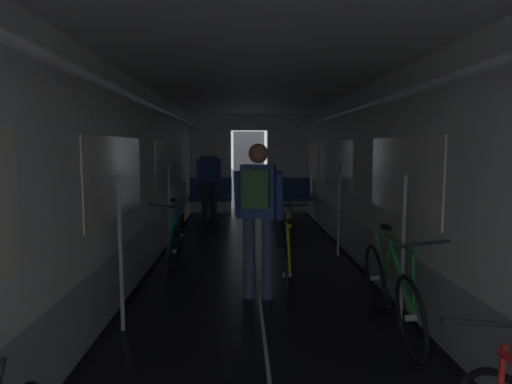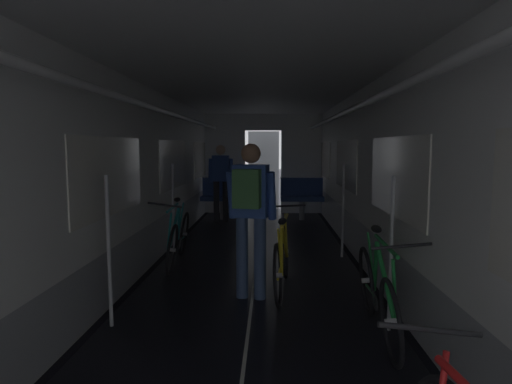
{
  "view_description": "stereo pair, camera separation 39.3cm",
  "coord_description": "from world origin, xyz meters",
  "px_view_note": "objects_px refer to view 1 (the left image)",
  "views": [
    {
      "loc": [
        -0.19,
        -1.69,
        1.65
      ],
      "look_at": [
        0.0,
        4.04,
        1.05
      ],
      "focal_mm": 30.31,
      "sensor_mm": 36.0,
      "label": 1
    },
    {
      "loc": [
        0.2,
        -1.69,
        1.65
      ],
      "look_at": [
        0.0,
        4.04,
        1.05
      ],
      "focal_mm": 30.31,
      "sensor_mm": 36.0,
      "label": 2
    }
  ],
  "objects_px": {
    "bicycle_teal": "(176,239)",
    "bench_seat_far_left": "(210,195)",
    "bench_seat_far_right": "(289,194)",
    "bicycle_green": "(391,290)",
    "person_cyclist_aisle": "(258,207)",
    "person_standing_near_bench": "(209,178)",
    "bicycle_yellow_in_aisle": "(287,258)"
  },
  "relations": [
    {
      "from": "person_cyclist_aisle",
      "to": "bicycle_yellow_in_aisle",
      "type": "relative_size",
      "value": 1.0
    },
    {
      "from": "bench_seat_far_left",
      "to": "bicycle_teal",
      "type": "bearing_deg",
      "value": -92.94
    },
    {
      "from": "bench_seat_far_left",
      "to": "bench_seat_far_right",
      "type": "relative_size",
      "value": 1.0
    },
    {
      "from": "bicycle_teal",
      "to": "bicycle_yellow_in_aisle",
      "type": "relative_size",
      "value": 1.0
    },
    {
      "from": "bicycle_yellow_in_aisle",
      "to": "person_standing_near_bench",
      "type": "bearing_deg",
      "value": 105.06
    },
    {
      "from": "bicycle_yellow_in_aisle",
      "to": "bicycle_teal",
      "type": "bearing_deg",
      "value": 142.78
    },
    {
      "from": "bicycle_green",
      "to": "person_standing_near_bench",
      "type": "relative_size",
      "value": 1.0
    },
    {
      "from": "bench_seat_far_left",
      "to": "person_standing_near_bench",
      "type": "xyz_separation_m",
      "value": [
        0.0,
        -0.38,
        0.41
      ]
    },
    {
      "from": "person_cyclist_aisle",
      "to": "person_standing_near_bench",
      "type": "bearing_deg",
      "value": 100.34
    },
    {
      "from": "bicycle_teal",
      "to": "person_standing_near_bench",
      "type": "height_order",
      "value": "person_standing_near_bench"
    },
    {
      "from": "bicycle_green",
      "to": "person_cyclist_aisle",
      "type": "height_order",
      "value": "person_cyclist_aisle"
    },
    {
      "from": "bicycle_teal",
      "to": "bicycle_green",
      "type": "bearing_deg",
      "value": -44.81
    },
    {
      "from": "bench_seat_far_right",
      "to": "bench_seat_far_left",
      "type": "bearing_deg",
      "value": 180.0
    },
    {
      "from": "bicycle_teal",
      "to": "person_standing_near_bench",
      "type": "relative_size",
      "value": 1.01
    },
    {
      "from": "person_cyclist_aisle",
      "to": "person_standing_near_bench",
      "type": "height_order",
      "value": "same"
    },
    {
      "from": "bicycle_yellow_in_aisle",
      "to": "person_standing_near_bench",
      "type": "distance_m",
      "value": 4.76
    },
    {
      "from": "bicycle_green",
      "to": "bench_seat_far_right",
      "type": "bearing_deg",
      "value": 92.24
    },
    {
      "from": "bicycle_green",
      "to": "bicycle_teal",
      "type": "xyz_separation_m",
      "value": [
        -2.24,
        2.22,
        -0.0
      ]
    },
    {
      "from": "bench_seat_far_right",
      "to": "bicycle_green",
      "type": "height_order",
      "value": "bench_seat_far_right"
    },
    {
      "from": "bench_seat_far_left",
      "to": "person_cyclist_aisle",
      "type": "distance_m",
      "value": 5.3
    },
    {
      "from": "bicycle_teal",
      "to": "person_cyclist_aisle",
      "type": "relative_size",
      "value": 1.01
    },
    {
      "from": "bench_seat_far_left",
      "to": "bicycle_teal",
      "type": "relative_size",
      "value": 0.58
    },
    {
      "from": "person_standing_near_bench",
      "to": "bicycle_green",
      "type": "bearing_deg",
      "value": -70.35
    },
    {
      "from": "bicycle_teal",
      "to": "person_cyclist_aisle",
      "type": "height_order",
      "value": "person_cyclist_aisle"
    },
    {
      "from": "bench_seat_far_right",
      "to": "person_standing_near_bench",
      "type": "relative_size",
      "value": 0.58
    },
    {
      "from": "bench_seat_far_right",
      "to": "person_cyclist_aisle",
      "type": "distance_m",
      "value": 5.3
    },
    {
      "from": "bicycle_green",
      "to": "person_standing_near_bench",
      "type": "distance_m",
      "value": 6.08
    },
    {
      "from": "bench_seat_far_left",
      "to": "bicycle_green",
      "type": "height_order",
      "value": "bench_seat_far_left"
    },
    {
      "from": "bench_seat_far_right",
      "to": "person_cyclist_aisle",
      "type": "xyz_separation_m",
      "value": [
        -0.92,
        -5.21,
        0.45
      ]
    },
    {
      "from": "bicycle_green",
      "to": "person_cyclist_aisle",
      "type": "distance_m",
      "value": 1.58
    },
    {
      "from": "bench_seat_far_left",
      "to": "bicycle_green",
      "type": "xyz_separation_m",
      "value": [
        2.04,
        -6.08,
        -0.19
      ]
    },
    {
      "from": "bicycle_teal",
      "to": "bench_seat_far_left",
      "type": "bearing_deg",
      "value": 87.06
    }
  ]
}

